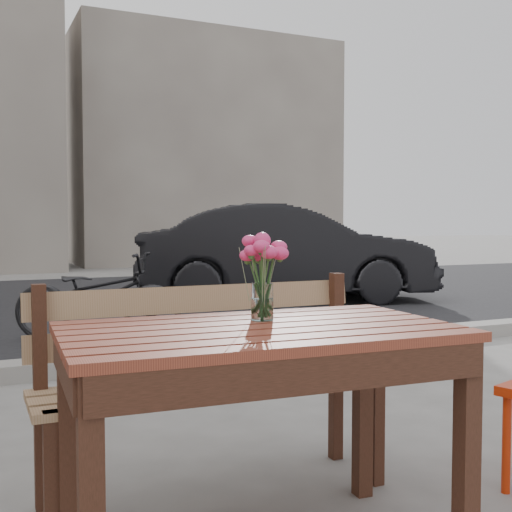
{
  "coord_description": "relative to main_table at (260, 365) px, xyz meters",
  "views": [
    {
      "loc": [
        -0.99,
        -1.61,
        1.07
      ],
      "look_at": [
        -0.1,
        0.36,
        0.96
      ],
      "focal_mm": 45.0,
      "sensor_mm": 36.0,
      "label": 1
    }
  ],
  "objects": [
    {
      "name": "main_table",
      "position": [
        0.0,
        0.0,
        0.0
      ],
      "size": [
        1.25,
        0.77,
        0.75
      ],
      "rotation": [
        0.0,
        0.0,
        -0.05
      ],
      "color": "maroon",
      "rests_on": "ground"
    },
    {
      "name": "parked_car",
      "position": [
        3.13,
        6.0,
        0.03
      ],
      "size": [
        4.22,
        2.5,
        1.31
      ],
      "primitive_type": "imported",
      "rotation": [
        0.0,
        0.0,
        1.27
      ],
      "color": "black",
      "rests_on": "ground"
    },
    {
      "name": "main_vase",
      "position": [
        0.06,
        0.11,
        0.31
      ],
      "size": [
        0.16,
        0.16,
        0.29
      ],
      "color": "white",
      "rests_on": "main_table"
    },
    {
      "name": "main_bench",
      "position": [
        0.05,
        0.59,
        -0.1
      ],
      "size": [
        1.4,
        0.42,
        0.87
      ],
      "rotation": [
        0.0,
        0.0,
        -0.0
      ],
      "color": "#98724E",
      "rests_on": "ground"
    },
    {
      "name": "backdrop_buildings",
      "position": [
        0.33,
        14.2,
        2.98
      ],
      "size": [
        15.5,
        4.0,
        8.0
      ],
      "color": "slate",
      "rests_on": "ground"
    },
    {
      "name": "bicycle",
      "position": [
        0.24,
        4.02,
        -0.22
      ],
      "size": [
        1.6,
        1.21,
        0.81
      ],
      "primitive_type": "imported",
      "rotation": [
        0.0,
        0.0,
        1.07
      ],
      "color": "black",
      "rests_on": "ground"
    },
    {
      "name": "street",
      "position": [
        0.16,
        4.87,
        -0.6
      ],
      "size": [
        30.0,
        8.12,
        0.12
      ],
      "color": "black",
      "rests_on": "ground"
    }
  ]
}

